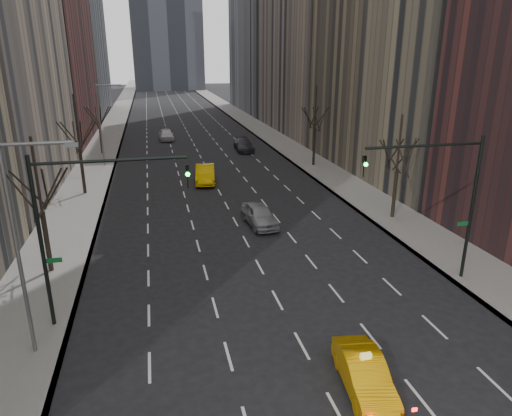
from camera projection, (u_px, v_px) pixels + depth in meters
sidewalk_left at (111, 132)px, 74.55m from camera, size 4.50×320.00×0.15m
sidewalk_right at (256, 127)px, 79.74m from camera, size 4.50×320.00×0.15m
tree_lw_b at (42, 212)px, 25.41m from camera, size 3.36×3.50×7.82m
tree_lw_c at (80, 151)px, 40.09m from camera, size 3.36×3.50×8.74m
tree_lw_d at (100, 126)px, 56.86m from camera, size 3.36×3.50×7.36m
tree_rw_b at (397, 172)px, 34.19m from camera, size 3.36×3.50×7.82m
tree_rw_c at (315, 131)px, 50.71m from camera, size 3.36×3.50×8.74m
traffic_mast_left at (78, 213)px, 19.91m from camera, size 6.69×0.39×8.00m
traffic_mast_right at (447, 187)px, 23.77m from camera, size 6.69×0.39×8.00m
streetlight_near at (24, 230)px, 17.66m from camera, size 2.83×0.22×9.00m
streetlight_far at (103, 117)px, 49.99m from camera, size 2.83×0.22×9.00m
taxi_sedan at (364, 374)px, 17.08m from camera, size 1.97×4.36×1.39m
silver_sedan_ahead at (259, 215)px, 33.74m from camera, size 2.27×4.80×1.58m
far_taxi at (205, 174)px, 45.05m from camera, size 2.44×5.41×1.72m
far_suv_grey at (244, 145)px, 59.98m from camera, size 2.38×5.44×1.56m
far_car_white at (166, 135)px, 67.43m from camera, size 2.17×4.99×1.67m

